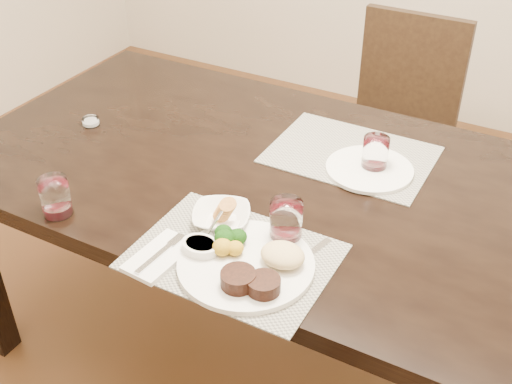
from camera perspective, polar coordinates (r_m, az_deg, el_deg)
The scene contains 15 objects.
ground_plane at distance 2.27m, azimuth 3.26°, elevation -14.82°, with size 4.50×4.50×0.00m, color #4A3018.
dining_table at distance 1.82m, azimuth 3.94°, elevation -1.00°, with size 2.00×1.00×0.75m.
chair_far at distance 2.66m, azimuth 12.53°, elevation 6.46°, with size 0.42×0.42×0.90m.
placemat_near at distance 1.50m, azimuth -2.04°, elevation -5.72°, with size 0.46×0.34×0.00m, color gray.
placemat_far at distance 1.89m, azimuth 8.43°, elevation 3.31°, with size 0.46×0.34×0.00m, color gray.
dinner_plate at distance 1.45m, azimuth -0.46°, elevation -6.38°, with size 0.31×0.31×0.06m.
napkin_fork at distance 1.51m, azimuth -8.54°, elevation -5.64°, with size 0.11×0.18×0.02m.
steak_knife at distance 1.46m, azimuth 3.70°, elevation -7.05°, with size 0.05×0.22×0.01m.
cracker_bowl at distance 1.59m, azimuth -3.09°, elevation -2.16°, with size 0.19×0.19×0.06m.
sauce_ramekin at distance 1.50m, azimuth -4.94°, elevation -4.97°, with size 0.09×0.14×0.07m.
wine_glass_near at distance 1.52m, azimuth 2.68°, elevation -2.80°, with size 0.08×0.08×0.11m.
far_plate at distance 1.82m, azimuth 10.05°, elevation 2.02°, with size 0.24×0.24×0.01m, color white.
wine_glass_far at distance 1.81m, azimuth 10.53°, elevation 3.23°, with size 0.07×0.07×0.10m.
wine_glass_side at distance 1.69m, azimuth -17.39°, elevation -0.56°, with size 0.07×0.07×0.10m.
salt_cellar at distance 2.09m, azimuth -14.48°, elevation 6.05°, with size 0.05×0.05×0.02m.
Camera 1 is at (0.60, -1.35, 1.73)m, focal length 45.00 mm.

